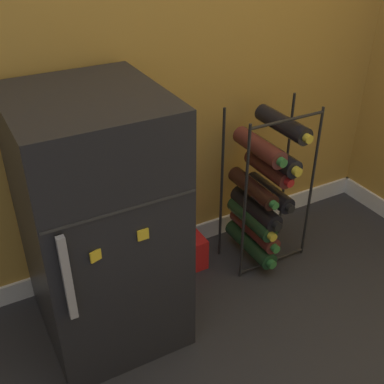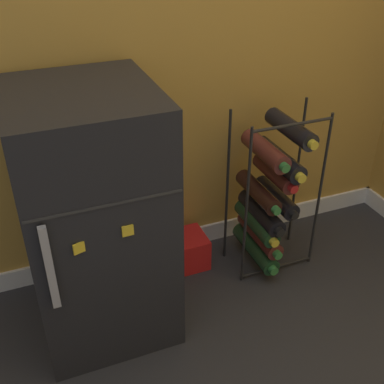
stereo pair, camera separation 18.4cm
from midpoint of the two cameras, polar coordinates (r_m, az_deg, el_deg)
ground_plane at (r=1.99m, az=3.92°, el=-14.55°), size 14.00×14.00×0.00m
mini_fridge at (r=1.71m, az=-14.01°, el=-3.75°), size 0.48×0.55×0.93m
wine_rack at (r=2.07m, az=5.75°, el=0.13°), size 0.36×0.33×0.73m
soda_box at (r=2.17m, az=-3.90°, el=-7.16°), size 0.20×0.17×0.15m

